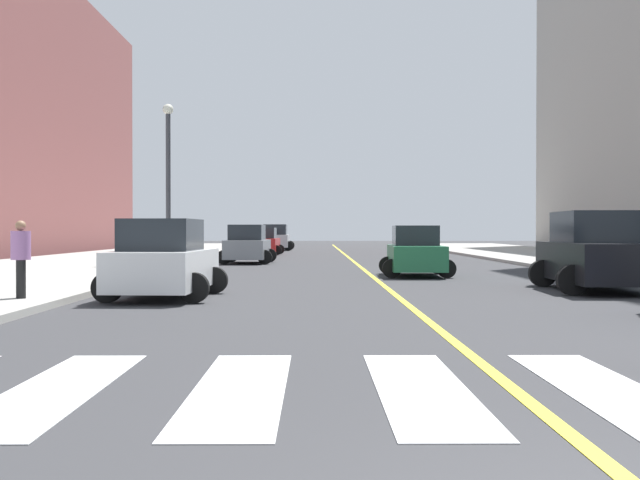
{
  "coord_description": "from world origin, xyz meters",
  "views": [
    {
      "loc": [
        -1.96,
        -3.67,
        1.57
      ],
      "look_at": [
        -1.72,
        30.69,
        1.14
      ],
      "focal_mm": 43.67,
      "sensor_mm": 36.0,
      "label": 1
    }
  ],
  "objects": [
    {
      "name": "crosswalk_paint",
      "position": [
        0.0,
        4.0,
        0.01
      ],
      "size": [
        13.5,
        4.0,
        0.01
      ],
      "color": "silver",
      "rests_on": "ground"
    },
    {
      "name": "car_red_second",
      "position": [
        -5.18,
        46.01,
        0.81
      ],
      "size": [
        2.51,
        3.93,
        1.73
      ],
      "rotation": [
        0.0,
        0.0,
        -0.04
      ],
      "color": "red",
      "rests_on": "ground"
    },
    {
      "name": "car_black_fifth",
      "position": [
        5.37,
        16.4,
        0.97
      ],
      "size": [
        3.01,
        4.7,
        2.07
      ],
      "rotation": [
        0.0,
        0.0,
        3.1
      ],
      "color": "black",
      "rests_on": "ground"
    },
    {
      "name": "pedestrian_walking_west",
      "position": [
        -8.1,
        12.61,
        1.04
      ],
      "size": [
        0.4,
        0.4,
        1.62
      ],
      "rotation": [
        0.0,
        0.0,
        2.0
      ],
      "color": "black",
      "rests_on": "sidewalk_kerb_west"
    },
    {
      "name": "lane_divider_paint",
      "position": [
        0.0,
        40.0,
        0.01
      ],
      "size": [
        0.16,
        80.0,
        0.01
      ],
      "primitive_type": "cube",
      "color": "yellow",
      "rests_on": "ground"
    },
    {
      "name": "car_green_sixth",
      "position": [
        1.51,
        22.94,
        0.81
      ],
      "size": [
        2.51,
        3.93,
        1.73
      ],
      "rotation": [
        0.0,
        0.0,
        3.1
      ],
      "color": "#236B42",
      "rests_on": "ground"
    },
    {
      "name": "car_silver_seventh",
      "position": [
        -4.97,
        56.57,
        0.94
      ],
      "size": [
        2.85,
        4.53,
        2.01
      ],
      "rotation": [
        0.0,
        0.0,
        -0.01
      ],
      "color": "#B7B7BC",
      "rests_on": "ground"
    },
    {
      "name": "street_lamp",
      "position": [
        -8.09,
        28.96,
        4.15
      ],
      "size": [
        0.44,
        0.44,
        6.7
      ],
      "color": "#38383D",
      "rests_on": "sidewalk_kerb_west"
    },
    {
      "name": "car_gray_third",
      "position": [
        -5.13,
        33.13,
        0.85
      ],
      "size": [
        2.63,
        4.14,
        1.83
      ],
      "rotation": [
        0.0,
        0.0,
        -0.03
      ],
      "color": "slate",
      "rests_on": "ground"
    },
    {
      "name": "fire_hydrant",
      "position": [
        8.07,
        27.7,
        0.58
      ],
      "size": [
        0.26,
        0.26,
        0.89
      ],
      "color": "red",
      "rests_on": "sidewalk_kerb_east"
    },
    {
      "name": "car_white_fourth",
      "position": [
        -5.44,
        14.28,
        0.85
      ],
      "size": [
        2.67,
        4.16,
        1.83
      ],
      "rotation": [
        0.0,
        0.0,
        -0.04
      ],
      "color": "silver",
      "rests_on": "ground"
    }
  ]
}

